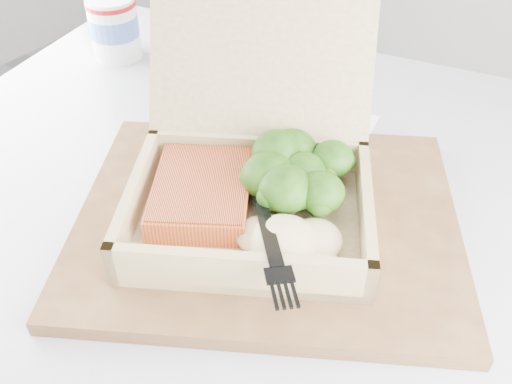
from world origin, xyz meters
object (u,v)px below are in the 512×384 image
Objects in this scene: serving_tray at (267,220)px; cafe_table at (233,336)px; paper_cup at (114,26)px; takeout_container at (254,156)px.

cafe_table is at bearing -146.69° from serving_tray.
paper_cup is (-0.36, 0.19, 0.24)m from cafe_table.
serving_tray is 0.07m from takeout_container.
serving_tray is at bearing 33.31° from cafe_table.
takeout_container is at bearing 83.16° from cafe_table.
takeout_container reaches higher than serving_tray.
takeout_container is 3.86× the size of paper_cup.
takeout_container is at bearing 150.59° from serving_tray.
serving_tray is (0.03, 0.02, 0.20)m from cafe_table.
cafe_table is 0.48m from paper_cup.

